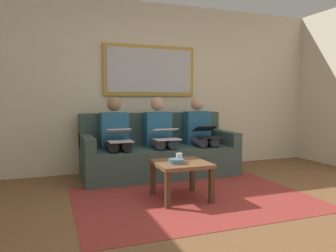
{
  "coord_description": "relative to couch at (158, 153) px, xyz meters",
  "views": [
    {
      "loc": [
        1.49,
        2.38,
        1.11
      ],
      "look_at": [
        0.0,
        -1.7,
        0.75
      ],
      "focal_mm": 34.79,
      "sensor_mm": 36.0,
      "label": 1
    }
  ],
  "objects": [
    {
      "name": "ground_plane",
      "position": [
        0.0,
        2.12,
        -0.36
      ],
      "size": [
        6.0,
        5.2,
        0.1
      ],
      "primitive_type": "cube",
      "color": "brown"
    },
    {
      "name": "wall_rear",
      "position": [
        0.0,
        -0.48,
        0.99
      ],
      "size": [
        6.0,
        0.12,
        2.6
      ],
      "primitive_type": "cube",
      "color": "beige",
      "rests_on": "ground_plane"
    },
    {
      "name": "area_rug",
      "position": [
        0.0,
        1.27,
        -0.31
      ],
      "size": [
        2.6,
        1.8,
        0.01
      ],
      "primitive_type": "cube",
      "color": "maroon",
      "rests_on": "ground_plane"
    },
    {
      "name": "couch",
      "position": [
        0.0,
        0.0,
        0.0
      ],
      "size": [
        2.2,
        0.9,
        0.9
      ],
      "color": "#384C47",
      "rests_on": "ground_plane"
    },
    {
      "name": "framed_mirror",
      "position": [
        0.0,
        -0.39,
        1.24
      ],
      "size": [
        1.45,
        0.05,
        0.77
      ],
      "color": "#B7892D"
    },
    {
      "name": "coffee_table",
      "position": [
        0.14,
        1.22,
        0.04
      ],
      "size": [
        0.58,
        0.58,
        0.42
      ],
      "color": "brown",
      "rests_on": "ground_plane"
    },
    {
      "name": "cup",
      "position": [
        0.14,
        1.17,
        0.15
      ],
      "size": [
        0.07,
        0.07,
        0.09
      ],
      "primitive_type": "cylinder",
      "color": "silver",
      "rests_on": "coffee_table"
    },
    {
      "name": "bowl",
      "position": [
        0.22,
        1.28,
        0.13
      ],
      "size": [
        0.17,
        0.17,
        0.05
      ],
      "primitive_type": "cylinder",
      "color": "slate",
      "rests_on": "coffee_table"
    },
    {
      "name": "person_left",
      "position": [
        -0.64,
        0.07,
        0.3
      ],
      "size": [
        0.38,
        0.58,
        1.14
      ],
      "color": "#235B84",
      "rests_on": "couch"
    },
    {
      "name": "laptop_black",
      "position": [
        -0.64,
        0.3,
        0.32
      ],
      "size": [
        0.31,
        0.38,
        0.17
      ],
      "color": "black"
    },
    {
      "name": "person_middle",
      "position": [
        0.0,
        0.07,
        0.3
      ],
      "size": [
        0.38,
        0.58,
        1.14
      ],
      "color": "#235B84",
      "rests_on": "couch"
    },
    {
      "name": "laptop_white",
      "position": [
        0.0,
        0.31,
        0.32
      ],
      "size": [
        0.35,
        0.35,
        0.15
      ],
      "color": "white"
    },
    {
      "name": "person_right",
      "position": [
        0.64,
        0.07,
        0.3
      ],
      "size": [
        0.38,
        0.58,
        1.14
      ],
      "color": "#235B84",
      "rests_on": "couch"
    },
    {
      "name": "laptop_silver",
      "position": [
        0.64,
        0.3,
        0.32
      ],
      "size": [
        0.31,
        0.39,
        0.17
      ],
      "color": "silver"
    }
  ]
}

